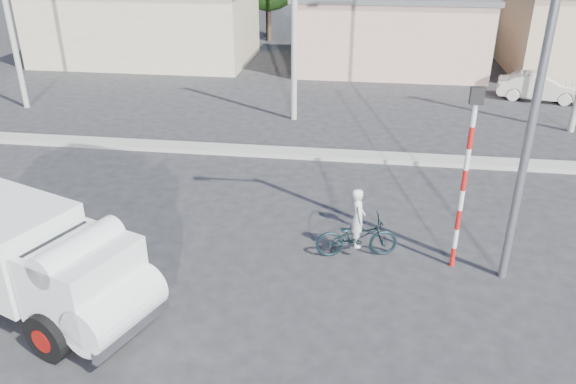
# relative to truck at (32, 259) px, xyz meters

# --- Properties ---
(ground_plane) EXTENTS (120.00, 120.00, 0.00)m
(ground_plane) POSITION_rel_truck_xyz_m (5.62, 1.42, -1.23)
(ground_plane) COLOR #272729
(ground_plane) RESTS_ON ground
(median) EXTENTS (40.00, 0.80, 0.16)m
(median) POSITION_rel_truck_xyz_m (5.62, 9.42, -1.15)
(median) COLOR #99968E
(median) RESTS_ON ground
(truck) EXTENTS (5.72, 3.74, 2.23)m
(truck) POSITION_rel_truck_xyz_m (0.00, 0.00, 0.00)
(truck) COLOR black
(truck) RESTS_ON ground
(bicycle) EXTENTS (2.09, 1.06, 1.05)m
(bicycle) POSITION_rel_truck_xyz_m (6.52, 3.08, -0.71)
(bicycle) COLOR black
(bicycle) RESTS_ON ground
(cyclist) EXTENTS (0.46, 0.60, 1.50)m
(cyclist) POSITION_rel_truck_xyz_m (6.52, 3.08, -0.49)
(cyclist) COLOR white
(cyclist) RESTS_ON ground
(car_cream) EXTENTS (3.91, 2.04, 1.23)m
(car_cream) POSITION_rel_truck_xyz_m (14.45, 17.77, -0.62)
(car_cream) COLOR beige
(car_cream) RESTS_ON ground
(traffic_pole) EXTENTS (0.28, 0.18, 4.36)m
(traffic_pole) POSITION_rel_truck_xyz_m (8.82, 2.92, 1.36)
(traffic_pole) COLOR red
(traffic_pole) RESTS_ON ground
(streetlight) EXTENTS (2.34, 0.22, 9.00)m
(streetlight) POSITION_rel_truck_xyz_m (9.76, 2.62, 3.73)
(streetlight) COLOR slate
(streetlight) RESTS_ON ground
(building_row) EXTENTS (37.80, 7.30, 4.44)m
(building_row) POSITION_rel_truck_xyz_m (6.72, 23.42, 0.90)
(building_row) COLOR #BCB28E
(building_row) RESTS_ON ground
(utility_poles) EXTENTS (35.40, 0.24, 8.00)m
(utility_poles) POSITION_rel_truck_xyz_m (8.87, 13.42, 2.83)
(utility_poles) COLOR #99968E
(utility_poles) RESTS_ON ground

